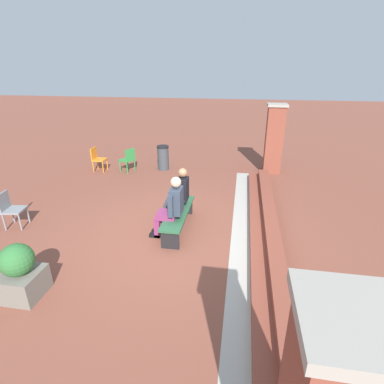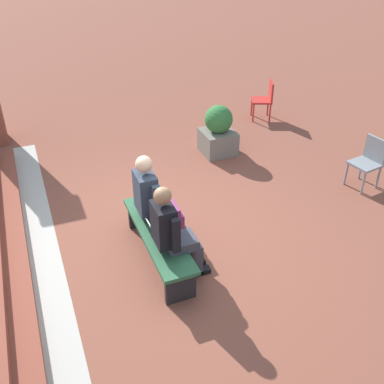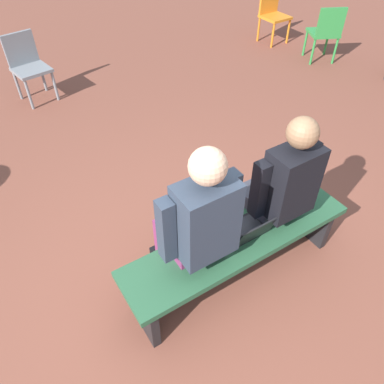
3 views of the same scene
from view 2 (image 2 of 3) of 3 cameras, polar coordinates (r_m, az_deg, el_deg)
name	(u,v)px [view 2 (image 2 of 3)]	position (r m, az deg, el deg)	size (l,w,h in m)	color
ground_plane	(152,241)	(6.34, -5.13, -6.27)	(60.00, 60.00, 0.00)	brown
concrete_strip	(51,287)	(5.91, -17.48, -11.38)	(8.30, 0.40, 0.01)	#A8A399
brick_steps	(1,291)	(5.86, -23.06, -11.55)	(7.50, 0.60, 0.30)	brown
bench	(158,238)	(5.83, -4.30, -5.79)	(1.80, 0.44, 0.45)	#285638
person_student	(173,231)	(5.34, -2.49, -4.94)	(0.54, 0.68, 1.34)	#383842
person_adult	(154,199)	(5.88, -4.81, -0.89)	(0.57, 0.71, 1.38)	#7F2D5B
laptop	(158,231)	(5.69, -4.28, -5.02)	(0.32, 0.29, 0.21)	black
plastic_chair_foreground	(369,160)	(7.88, 21.54, 3.85)	(0.48, 0.48, 0.84)	gray
plastic_chair_far_right	(265,98)	(10.04, 9.30, 11.74)	(0.55, 0.55, 0.84)	red
planter	(218,131)	(8.43, 3.35, 7.68)	(0.60, 0.60, 0.94)	#6B665B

